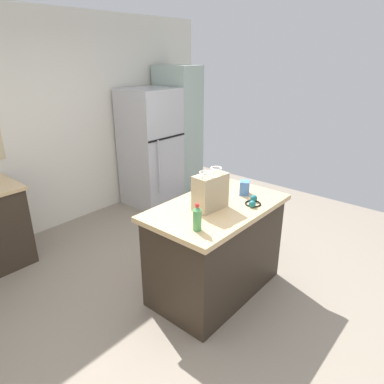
% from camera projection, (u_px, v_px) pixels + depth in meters
% --- Properties ---
extents(ground, '(6.55, 6.55, 0.00)m').
position_uv_depth(ground, '(199.00, 297.00, 3.38)').
color(ground, gray).
extents(back_wall, '(5.46, 0.13, 2.72)m').
position_uv_depth(back_wall, '(46.00, 125.00, 4.37)').
color(back_wall, silver).
rests_on(back_wall, ground).
extents(kitchen_island, '(1.34, 0.80, 0.92)m').
position_uv_depth(kitchen_island, '(216.00, 248.00, 3.33)').
color(kitchen_island, '#33281E').
rests_on(kitchen_island, ground).
extents(refrigerator, '(0.74, 0.75, 1.74)m').
position_uv_depth(refrigerator, '(151.00, 148.00, 5.24)').
color(refrigerator, '#B7B7BC').
rests_on(refrigerator, ground).
extents(tall_cabinet, '(0.47, 0.67, 2.04)m').
position_uv_depth(tall_cabinet, '(178.00, 132.00, 5.63)').
color(tall_cabinet, '#9EB2A8').
rests_on(tall_cabinet, ground).
extents(shopping_bag, '(0.32, 0.20, 0.36)m').
position_uv_depth(shopping_bag, '(210.00, 192.00, 3.04)').
color(shopping_bag, tan).
rests_on(shopping_bag, kitchen_island).
extents(small_box, '(0.14, 0.13, 0.14)m').
position_uv_depth(small_box, '(245.00, 188.00, 3.38)').
color(small_box, '#4775B7').
rests_on(small_box, kitchen_island).
extents(bottle, '(0.07, 0.07, 0.23)m').
position_uv_depth(bottle, '(197.00, 218.00, 2.68)').
color(bottle, '#4C9956').
rests_on(bottle, kitchen_island).
extents(ear_defenders, '(0.20, 0.20, 0.06)m').
position_uv_depth(ear_defenders, '(253.00, 202.00, 3.17)').
color(ear_defenders, black).
rests_on(ear_defenders, kitchen_island).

